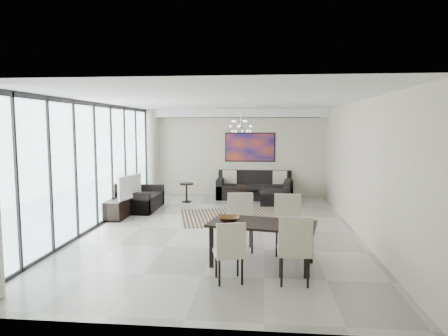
# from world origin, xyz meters

# --- Properties ---
(room_shell) EXTENTS (6.00, 9.00, 2.90)m
(room_shell) POSITION_xyz_m (0.46, 0.00, 1.45)
(room_shell) COLOR #A8A39B
(room_shell) RESTS_ON ground
(window_wall) EXTENTS (0.37, 8.95, 2.90)m
(window_wall) POSITION_xyz_m (-2.86, 0.00, 1.47)
(window_wall) COLOR silver
(window_wall) RESTS_ON floor
(soffit) EXTENTS (5.98, 0.40, 0.26)m
(soffit) POSITION_xyz_m (0.00, 4.30, 2.77)
(soffit) COLOR white
(soffit) RESTS_ON room_shell
(painting) EXTENTS (1.68, 0.04, 0.98)m
(painting) POSITION_xyz_m (0.50, 4.47, 1.65)
(painting) COLOR #C6421B
(painting) RESTS_ON room_shell
(chandelier) EXTENTS (0.66, 0.66, 0.71)m
(chandelier) POSITION_xyz_m (0.30, 2.50, 2.35)
(chandelier) COLOR silver
(chandelier) RESTS_ON room_shell
(rug) EXTENTS (3.15, 2.69, 0.01)m
(rug) POSITION_xyz_m (0.20, 1.32, 0.01)
(rug) COLOR black
(rug) RESTS_ON floor
(coffee_table) EXTENTS (1.07, 1.07, 0.38)m
(coffee_table) POSITION_xyz_m (0.26, 3.66, 0.21)
(coffee_table) COLOR black
(coffee_table) RESTS_ON floor
(bowl_coffee) EXTENTS (0.29, 0.29, 0.08)m
(bowl_coffee) POSITION_xyz_m (0.25, 3.67, 0.41)
(bowl_coffee) COLOR brown
(bowl_coffee) RESTS_ON coffee_table
(sofa_main) EXTENTS (2.43, 1.00, 0.88)m
(sofa_main) POSITION_xyz_m (0.66, 4.08, 0.30)
(sofa_main) COLOR black
(sofa_main) RESTS_ON floor
(loveseat) EXTENTS (0.93, 1.65, 0.83)m
(loveseat) POSITION_xyz_m (-2.55, 1.98, 0.28)
(loveseat) COLOR black
(loveseat) RESTS_ON floor
(armchair) EXTENTS (0.92, 0.96, 0.73)m
(armchair) POSITION_xyz_m (1.37, 3.05, 0.25)
(armchair) COLOR black
(armchair) RESTS_ON floor
(side_table) EXTENTS (0.43, 0.43, 0.59)m
(side_table) POSITION_xyz_m (-1.42, 3.17, 0.40)
(side_table) COLOR black
(side_table) RESTS_ON floor
(tv_console) EXTENTS (0.43, 1.54, 0.48)m
(tv_console) POSITION_xyz_m (-2.76, 1.12, 0.24)
(tv_console) COLOR black
(tv_console) RESTS_ON floor
(television) EXTENTS (0.37, 1.06, 0.61)m
(television) POSITION_xyz_m (-2.60, 1.06, 0.79)
(television) COLOR gray
(television) RESTS_ON tv_console
(dining_table) EXTENTS (1.91, 1.21, 0.74)m
(dining_table) POSITION_xyz_m (0.93, -2.29, 0.65)
(dining_table) COLOR black
(dining_table) RESTS_ON floor
(dining_chair_sw) EXTENTS (0.53, 0.53, 0.95)m
(dining_chair_sw) POSITION_xyz_m (0.45, -3.14, 0.54)
(dining_chair_sw) COLOR beige
(dining_chair_sw) RESTS_ON floor
(dining_chair_se) EXTENTS (0.49, 0.49, 1.06)m
(dining_chair_se) POSITION_xyz_m (1.41, -3.11, 0.61)
(dining_chair_se) COLOR beige
(dining_chair_se) RESTS_ON floor
(dining_chair_nw) EXTENTS (0.55, 0.55, 1.07)m
(dining_chair_nw) POSITION_xyz_m (0.52, -1.43, 0.62)
(dining_chair_nw) COLOR beige
(dining_chair_nw) RESTS_ON floor
(dining_chair_ne) EXTENTS (0.52, 0.52, 1.08)m
(dining_chair_ne) POSITION_xyz_m (1.40, -1.53, 0.63)
(dining_chair_ne) COLOR beige
(dining_chair_ne) RESTS_ON floor
(bowl_dining) EXTENTS (0.40, 0.40, 0.09)m
(bowl_dining) POSITION_xyz_m (0.36, -2.29, 0.78)
(bowl_dining) COLOR brown
(bowl_dining) RESTS_ON dining_table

